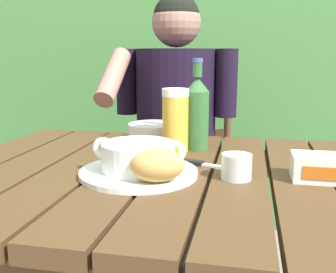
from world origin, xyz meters
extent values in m
cube|color=#4B341E|center=(-0.39, 0.00, 0.72)|extent=(0.12, 0.82, 0.04)
cube|color=#4B341E|center=(-0.26, 0.00, 0.72)|extent=(0.12, 0.82, 0.04)
cube|color=#4B341E|center=(-0.13, 0.00, 0.72)|extent=(0.12, 0.82, 0.04)
cube|color=#4B341E|center=(0.00, 0.00, 0.72)|extent=(0.12, 0.82, 0.04)
cube|color=#4B341E|center=(0.13, 0.00, 0.72)|extent=(0.12, 0.82, 0.04)
cube|color=#4B341E|center=(0.26, 0.00, 0.72)|extent=(0.12, 0.82, 0.04)
cube|color=#4B341E|center=(0.00, 0.38, 0.66)|extent=(1.12, 0.03, 0.08)
cube|color=#4B341E|center=(-0.54, 0.37, 0.35)|extent=(0.06, 0.06, 0.70)
cube|color=#488141|center=(0.00, 1.65, 0.74)|extent=(3.95, 0.60, 1.48)
cylinder|color=#4C3823|center=(-0.16, 1.80, 0.67)|extent=(0.10, 0.10, 1.35)
cylinder|color=#4C3823|center=(-1.17, 1.80, 0.80)|extent=(0.10, 0.10, 1.60)
cylinder|color=#503622|center=(0.05, 0.61, 0.22)|extent=(0.04, 0.04, 0.44)
cylinder|color=#503622|center=(-0.34, 0.61, 0.22)|extent=(0.04, 0.04, 0.44)
cylinder|color=#503622|center=(0.05, 0.97, 0.22)|extent=(0.04, 0.04, 0.44)
cylinder|color=#503622|center=(-0.34, 0.97, 0.22)|extent=(0.04, 0.04, 0.44)
cube|color=#503622|center=(-0.15, 0.79, 0.45)|extent=(0.43, 0.40, 0.02)
cylinder|color=#503622|center=(0.05, 0.97, 0.72)|extent=(0.04, 0.04, 0.56)
cylinder|color=#503622|center=(-0.34, 0.97, 0.72)|extent=(0.04, 0.04, 0.56)
cube|color=#503622|center=(-0.15, 0.97, 0.64)|extent=(0.39, 0.02, 0.04)
cube|color=#503622|center=(-0.15, 0.97, 0.78)|extent=(0.39, 0.02, 0.04)
cube|color=#503622|center=(-0.15, 0.97, 0.92)|extent=(0.39, 0.02, 0.04)
cylinder|color=black|center=(-0.06, 0.49, 0.23)|extent=(0.11, 0.11, 0.45)
cylinder|color=black|center=(-0.06, 0.59, 0.51)|extent=(0.13, 0.40, 0.13)
cylinder|color=black|center=(-0.23, 0.49, 0.23)|extent=(0.11, 0.11, 0.45)
cylinder|color=black|center=(-0.23, 0.59, 0.51)|extent=(0.13, 0.40, 0.13)
cylinder|color=black|center=(-0.15, 0.69, 0.77)|extent=(0.32, 0.32, 0.52)
sphere|color=#96695B|center=(-0.15, 0.69, 1.13)|extent=(0.19, 0.19, 0.19)
sphere|color=black|center=(-0.15, 0.69, 1.14)|extent=(0.18, 0.18, 0.18)
cylinder|color=black|center=(0.05, 0.67, 0.90)|extent=(0.08, 0.08, 0.26)
cylinder|color=black|center=(-0.35, 0.67, 0.90)|extent=(0.08, 0.08, 0.26)
cylinder|color=#96695B|center=(-0.35, 0.51, 0.93)|extent=(0.07, 0.25, 0.21)
cylinder|color=white|center=(-0.09, -0.05, 0.75)|extent=(0.26, 0.26, 0.01)
cylinder|color=white|center=(-0.09, -0.05, 0.78)|extent=(0.16, 0.16, 0.06)
cylinder|color=#CD6E2C|center=(-0.09, -0.05, 0.80)|extent=(0.15, 0.15, 0.01)
torus|color=white|center=(-0.18, -0.05, 0.80)|extent=(0.05, 0.01, 0.05)
torus|color=white|center=(-0.01, -0.05, 0.80)|extent=(0.05, 0.01, 0.05)
ellipsoid|color=tan|center=(-0.03, -0.12, 0.79)|extent=(0.13, 0.12, 0.07)
cylinder|color=gold|center=(-0.05, 0.19, 0.82)|extent=(0.07, 0.07, 0.15)
cylinder|color=white|center=(-0.05, 0.19, 0.90)|extent=(0.07, 0.07, 0.02)
cylinder|color=#306132|center=(0.00, 0.23, 0.82)|extent=(0.07, 0.07, 0.16)
cone|color=#306132|center=(0.00, 0.23, 0.92)|extent=(0.07, 0.07, 0.04)
cylinder|color=#306132|center=(0.00, 0.23, 0.96)|extent=(0.03, 0.03, 0.04)
cylinder|color=#42528E|center=(0.00, 0.23, 0.99)|extent=(0.03, 0.03, 0.01)
cylinder|color=silver|center=(0.12, -0.04, 0.77)|extent=(0.07, 0.07, 0.06)
cube|color=white|center=(0.30, -0.01, 0.77)|extent=(0.12, 0.09, 0.05)
cube|color=#D3631B|center=(0.30, -0.05, 0.77)|extent=(0.08, 0.00, 0.03)
cube|color=silver|center=(0.07, 0.04, 0.74)|extent=(0.11, 0.05, 0.00)
cube|color=black|center=(0.01, 0.06, 0.75)|extent=(0.06, 0.04, 0.01)
cylinder|color=white|center=(-0.15, 0.30, 0.77)|extent=(0.16, 0.16, 0.05)
camera|label=1|loc=(0.14, -0.88, 1.01)|focal=42.35mm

